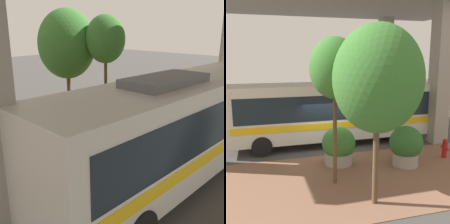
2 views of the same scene
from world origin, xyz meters
TOP-DOWN VIEW (x-y plane):
  - ground_plane at (0.00, 0.00)m, footprint 80.00×80.00m
  - sidewalk_strip at (-3.00, 0.00)m, footprint 6.00×40.00m
  - overpass at (4.00, 0.00)m, footprint 9.40×20.82m
  - bus at (2.03, -0.72)m, footprint 2.74×11.34m
  - fire_hydrant at (-1.87, -5.21)m, footprint 0.51×0.25m
  - planter_front at (-1.19, -0.07)m, footprint 1.52×1.52m
  - planter_middle at (-2.21, -2.89)m, footprint 1.49×1.49m
  - street_tree_near at (-3.07, 0.63)m, footprint 1.86×1.86m
  - street_tree_far at (-4.90, -0.22)m, footprint 2.82×2.82m

SIDE VIEW (x-z plane):
  - ground_plane at x=0.00m, z-range 0.00..0.00m
  - sidewalk_strip at x=-3.00m, z-range 0.00..0.02m
  - fire_hydrant at x=-1.87m, z-range 0.00..0.95m
  - planter_front at x=-1.19m, z-range -0.04..1.71m
  - planter_middle at x=-2.21m, z-range 0.01..1.83m
  - bus at x=2.03m, z-range 0.15..3.76m
  - street_tree_far at x=-4.90m, z-range 1.22..7.07m
  - street_tree_near at x=-3.07m, z-range 1.63..7.17m
  - overpass at x=4.00m, z-range 3.13..11.46m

